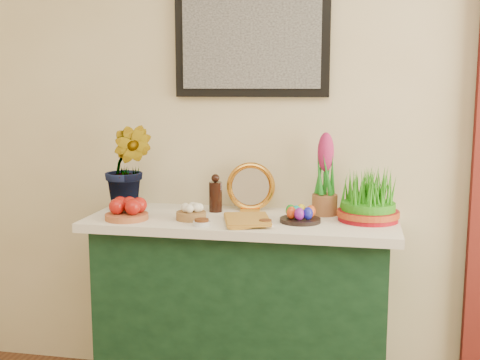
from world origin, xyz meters
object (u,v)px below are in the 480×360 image
object	(u,v)px
mirror	(251,187)
book	(225,220)
sideboard	(242,314)
wheatgrass_sabzeh	(369,199)
hyacinth_green	(128,153)

from	to	relation	value
mirror	book	distance (m)	0.32
sideboard	wheatgrass_sabzeh	xyz separation A→B (m)	(0.56, 0.04, 0.56)
sideboard	hyacinth_green	size ratio (longest dim) A/B	2.37
sideboard	wheatgrass_sabzeh	size ratio (longest dim) A/B	4.73
sideboard	book	size ratio (longest dim) A/B	5.12
sideboard	hyacinth_green	xyz separation A→B (m)	(-0.57, 0.07, 0.74)
sideboard	wheatgrass_sabzeh	bearing A→B (deg)	4.10
mirror	wheatgrass_sabzeh	distance (m)	0.56
mirror	wheatgrass_sabzeh	world-z (taller)	mirror
mirror	wheatgrass_sabzeh	xyz separation A→B (m)	(0.55, -0.12, -0.01)
hyacinth_green	wheatgrass_sabzeh	size ratio (longest dim) A/B	1.99
hyacinth_green	wheatgrass_sabzeh	bearing A→B (deg)	-6.76
sideboard	wheatgrass_sabzeh	distance (m)	0.80
hyacinth_green	mirror	size ratio (longest dim) A/B	2.31
hyacinth_green	book	distance (m)	0.62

